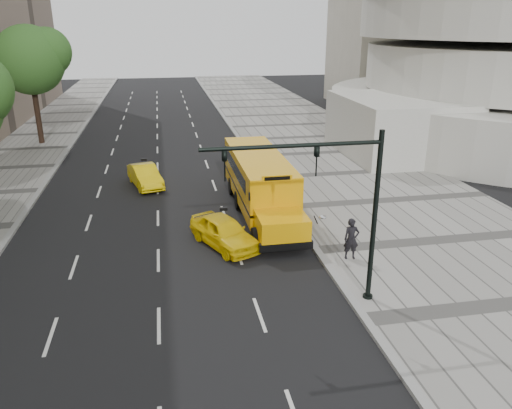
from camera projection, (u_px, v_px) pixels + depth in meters
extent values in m
plane|color=black|center=(177.00, 217.00, 26.38)|extent=(140.00, 140.00, 0.00)
cube|color=gray|center=(389.00, 201.00, 28.43)|extent=(12.00, 140.00, 0.15)
cube|color=gray|center=(287.00, 208.00, 27.39)|extent=(0.30, 140.00, 0.15)
cube|color=gray|center=(16.00, 226.00, 24.96)|extent=(0.30, 140.00, 0.15)
cube|color=silver|center=(397.00, 127.00, 37.78)|extent=(8.00, 10.00, 4.40)
cylinder|color=black|center=(37.00, 108.00, 40.76)|extent=(0.44, 0.44, 6.07)
sphere|color=#2A591D|center=(29.00, 60.00, 39.45)|extent=(5.42, 5.42, 5.42)
sphere|color=#2A591D|center=(47.00, 52.00, 39.75)|extent=(3.80, 3.80, 3.80)
sphere|color=#2A591D|center=(14.00, 66.00, 39.03)|extent=(3.53, 3.53, 3.53)
cube|color=#F0A405|center=(258.00, 177.00, 27.10)|extent=(2.50, 9.00, 2.45)
cube|color=#F0A405|center=(282.00, 227.00, 22.26)|extent=(2.20, 2.00, 1.10)
cube|color=black|center=(286.00, 246.00, 21.64)|extent=(2.38, 0.25, 0.35)
cube|color=black|center=(258.00, 186.00, 27.28)|extent=(2.52, 9.00, 0.12)
cube|color=black|center=(277.00, 195.00, 22.84)|extent=(2.05, 0.10, 0.90)
cube|color=black|center=(257.00, 166.00, 27.39)|extent=(2.52, 7.50, 0.70)
cube|color=#F0A405|center=(277.00, 178.00, 22.55)|extent=(1.40, 0.12, 0.28)
ellipsoid|color=silver|center=(325.00, 219.00, 20.96)|extent=(0.32, 0.32, 0.14)
cylinder|color=black|center=(318.00, 222.00, 21.19)|extent=(0.36, 0.47, 0.58)
cylinder|color=black|center=(256.00, 238.00, 22.55)|extent=(0.30, 1.00, 1.00)
cylinder|color=black|center=(304.00, 234.00, 22.94)|extent=(0.30, 1.00, 1.00)
cylinder|color=black|center=(238.00, 200.00, 27.34)|extent=(0.30, 1.00, 1.00)
cylinder|color=black|center=(278.00, 198.00, 27.73)|extent=(0.30, 1.00, 1.00)
cylinder|color=black|center=(232.00, 186.00, 29.65)|extent=(0.30, 1.00, 1.00)
cylinder|color=black|center=(269.00, 184.00, 30.04)|extent=(0.30, 1.00, 1.00)
imported|color=yellow|center=(224.00, 232.00, 22.72)|extent=(3.23, 4.44, 1.41)
imported|color=yellow|center=(145.00, 176.00, 31.02)|extent=(2.42, 4.27, 1.33)
imported|color=black|center=(351.00, 239.00, 21.12)|extent=(0.69, 0.49, 1.80)
cylinder|color=black|center=(374.00, 221.00, 17.35)|extent=(0.18, 0.18, 6.40)
cylinder|color=black|center=(367.00, 298.00, 18.41)|extent=(0.36, 0.36, 0.25)
cylinder|color=black|center=(293.00, 146.00, 15.86)|extent=(6.00, 0.14, 0.14)
imported|color=black|center=(316.00, 161.00, 16.19)|extent=(0.16, 0.20, 1.00)
imported|color=black|center=(225.00, 166.00, 15.67)|extent=(0.16, 0.20, 1.00)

